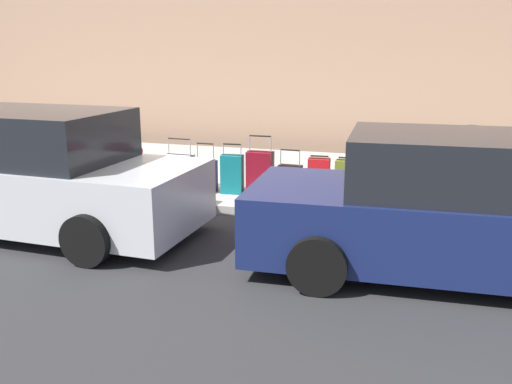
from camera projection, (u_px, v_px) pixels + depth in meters
ground_plane at (142, 207)px, 8.99m from camera, size 40.00×40.00×0.00m
sidewalk_curb at (201, 172)px, 11.29m from camera, size 18.00×5.00×0.14m
suitcase_silver_0 at (382, 181)px, 8.51m from camera, size 0.51×0.25×1.05m
suitcase_olive_1 at (348, 181)px, 8.76m from camera, size 0.40×0.29×0.73m
suitcase_red_2 at (319, 179)px, 8.88m from camera, size 0.35×0.25×0.73m
suitcase_black_3 at (290, 182)px, 8.95m from camera, size 0.39×0.27×0.82m
suitcase_maroon_4 at (260, 174)px, 9.08m from camera, size 0.43×0.26×1.02m
suitcase_teal_5 at (232, 174)px, 9.26m from camera, size 0.38×0.26×0.86m
suitcase_navy_6 at (206, 176)px, 9.37m from camera, size 0.36×0.23×0.85m
suitcase_silver_7 at (180, 171)px, 9.60m from camera, size 0.49×0.27×0.89m
fire_hydrant at (138, 165)px, 9.73m from camera, size 0.39×0.21×0.74m
bollard_post at (93, 163)px, 9.81m from camera, size 0.11×0.11×0.79m
parking_meter at (470, 154)px, 8.32m from camera, size 0.12×0.09×1.27m
parked_car_navy_0 at (460, 211)px, 6.14m from camera, size 4.82×2.16×1.62m
parked_car_silver_1 at (36, 176)px, 7.69m from camera, size 4.74×2.18×1.71m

